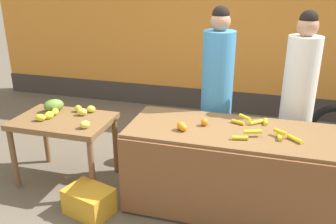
% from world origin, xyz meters
% --- Properties ---
extents(ground_plane, '(24.00, 24.00, 0.00)m').
position_xyz_m(ground_plane, '(0.00, 0.00, 0.00)').
color(ground_plane, '#665B4C').
extents(market_wall_back, '(8.44, 0.23, 3.55)m').
position_xyz_m(market_wall_back, '(0.00, 2.75, 1.75)').
color(market_wall_back, orange).
rests_on(market_wall_back, ground).
extents(fruit_stall_counter, '(2.07, 0.82, 0.83)m').
position_xyz_m(fruit_stall_counter, '(0.42, -0.01, 0.42)').
color(fruit_stall_counter, brown).
rests_on(fruit_stall_counter, ground).
extents(side_table_wooden, '(1.02, 0.68, 0.74)m').
position_xyz_m(side_table_wooden, '(-1.43, 0.00, 0.64)').
color(side_table_wooden, brown).
rests_on(side_table_wooden, ground).
extents(banana_bunch_pile, '(0.64, 0.53, 0.07)m').
position_xyz_m(banana_bunch_pile, '(0.61, 0.03, 0.86)').
color(banana_bunch_pile, gold).
rests_on(banana_bunch_pile, fruit_stall_counter).
extents(orange_pile, '(0.27, 0.25, 0.08)m').
position_xyz_m(orange_pile, '(-0.03, -0.09, 0.87)').
color(orange_pile, orange).
rests_on(orange_pile, fruit_stall_counter).
extents(mango_papaya_pile, '(0.75, 0.56, 0.14)m').
position_xyz_m(mango_papaya_pile, '(-1.52, 0.12, 0.80)').
color(mango_papaya_pile, '#D2DE35').
rests_on(mango_papaya_pile, side_table_wooden).
extents(vendor_woman_blue_shirt, '(0.34, 0.34, 1.89)m').
position_xyz_m(vendor_woman_blue_shirt, '(0.11, 0.64, 0.96)').
color(vendor_woman_blue_shirt, '#33333D').
rests_on(vendor_woman_blue_shirt, ground).
extents(vendor_woman_white_shirt, '(0.34, 0.34, 1.86)m').
position_xyz_m(vendor_woman_white_shirt, '(0.95, 0.71, 0.94)').
color(vendor_woman_white_shirt, '#33333D').
rests_on(vendor_woman_white_shirt, ground).
extents(produce_crate, '(0.51, 0.43, 0.26)m').
position_xyz_m(produce_crate, '(-0.92, -0.49, 0.13)').
color(produce_crate, gold).
rests_on(produce_crate, ground).
extents(produce_sack, '(0.43, 0.39, 0.59)m').
position_xyz_m(produce_sack, '(-0.67, 0.67, 0.29)').
color(produce_sack, maroon).
rests_on(produce_sack, ground).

